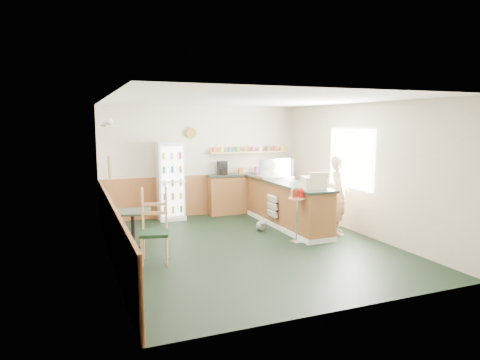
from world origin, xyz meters
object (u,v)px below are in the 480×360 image
cafe_table (133,222)px  cafe_chair (153,223)px  cash_register (313,183)px  condiment_stand (297,206)px  drinks_fridge (171,181)px  display_case (275,169)px  shopkeeper (339,195)px

cafe_table → cafe_chair: cafe_chair is taller
cash_register → condiment_stand: cash_register is taller
drinks_fridge → cash_register: (2.23, -2.76, 0.20)m
condiment_stand → cafe_chair: bearing=-178.8°
display_case → shopkeeper: 1.76m
drinks_fridge → condiment_stand: (1.81, -2.88, -0.22)m
shopkeeper → cafe_chair: 3.90m
cash_register → shopkeeper: size_ratio=0.26×
drinks_fridge → cafe_chair: 3.10m
display_case → shopkeeper: bearing=-65.8°
cash_register → shopkeeper: 0.78m
condiment_stand → shopkeeper: bearing=12.7°
drinks_fridge → display_case: (2.23, -1.07, 0.31)m
drinks_fridge → cafe_table: (-1.17, -2.04, -0.44)m
cash_register → condiment_stand: 0.61m
cash_register → condiment_stand: bearing=-150.2°
display_case → cafe_table: 3.61m
display_case → shopkeeper: size_ratio=0.48×
shopkeeper → condiment_stand: shopkeeper is taller
drinks_fridge → cafe_table: drinks_fridge is taller
display_case → cafe_chair: size_ratio=0.64×
shopkeeper → cafe_chair: (-3.89, -0.31, -0.17)m
drinks_fridge → cash_register: size_ratio=4.29×
cash_register → condiment_stand: size_ratio=0.42×
cafe_chair → cafe_table: bearing=116.6°
cash_register → cafe_chair: 3.23m
condiment_stand → cash_register: bearing=15.1°
display_case → condiment_stand: 1.93m
display_case → cash_register: 1.70m
cafe_table → shopkeeper: bearing=-8.1°
display_case → cafe_table: size_ratio=1.05×
condiment_stand → cafe_table: condiment_stand is taller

